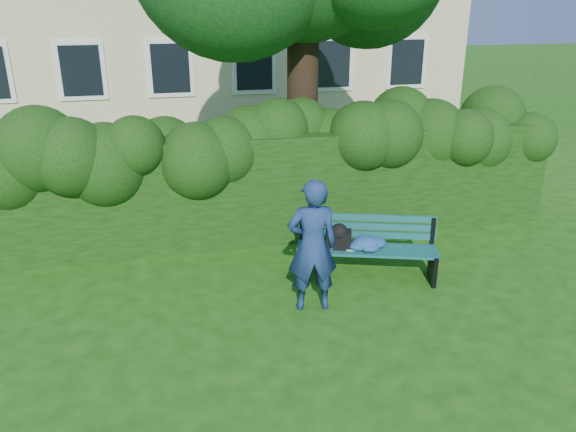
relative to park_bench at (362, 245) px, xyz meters
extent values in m
plane|color=#194B0E|center=(-1.05, -0.35, -0.50)|extent=(80.00, 80.00, 0.00)
cube|color=white|center=(-4.65, 9.63, 1.50)|extent=(1.30, 0.08, 1.60)
cube|color=black|center=(-4.65, 9.59, 1.50)|extent=(1.05, 0.04, 1.35)
cube|color=white|center=(-2.25, 9.63, 1.50)|extent=(1.30, 0.08, 1.60)
cube|color=black|center=(-2.25, 9.59, 1.50)|extent=(1.05, 0.04, 1.35)
cube|color=white|center=(0.15, 9.63, 1.50)|extent=(1.30, 0.08, 1.60)
cube|color=black|center=(0.15, 9.59, 1.50)|extent=(1.05, 0.04, 1.35)
cube|color=white|center=(2.55, 9.63, 1.50)|extent=(1.30, 0.08, 1.60)
cube|color=black|center=(2.55, 9.59, 1.50)|extent=(1.05, 0.04, 1.35)
cube|color=white|center=(4.95, 9.63, 1.50)|extent=(1.30, 0.08, 1.60)
cube|color=black|center=(4.95, 9.59, 1.50)|extent=(1.05, 0.04, 1.35)
cube|color=black|center=(-1.05, 1.85, 0.40)|extent=(10.00, 1.00, 1.80)
cylinder|color=black|center=(-0.20, 2.70, 1.83)|extent=(0.55, 0.55, 4.67)
cube|color=#0E4645|center=(-0.01, -0.23, -0.05)|extent=(1.94, 0.73, 0.04)
cube|color=#0E4645|center=(0.03, -0.12, -0.05)|extent=(1.94, 0.73, 0.04)
cube|color=#0E4645|center=(0.07, -0.01, -0.05)|extent=(1.94, 0.73, 0.04)
cube|color=#0E4645|center=(0.10, 0.11, -0.05)|extent=(1.94, 0.73, 0.04)
cube|color=#0E4645|center=(0.13, 0.18, 0.08)|extent=(1.92, 0.67, 0.10)
cube|color=#0E4645|center=(0.13, 0.19, 0.21)|extent=(1.92, 0.67, 0.10)
cube|color=#0E4645|center=(0.14, 0.20, 0.34)|extent=(1.92, 0.67, 0.10)
cube|color=black|center=(-0.86, 0.24, -0.28)|extent=(0.22, 0.49, 0.44)
cube|color=black|center=(-0.78, 0.49, 0.15)|extent=(0.08, 0.08, 0.45)
cube|color=black|center=(-0.88, 0.19, -0.06)|extent=(0.19, 0.42, 0.05)
cube|color=black|center=(0.96, -0.37, -0.28)|extent=(0.22, 0.49, 0.44)
cube|color=black|center=(1.04, -0.12, 0.15)|extent=(0.08, 0.08, 0.45)
cube|color=black|center=(0.94, -0.41, -0.06)|extent=(0.19, 0.42, 0.05)
cube|color=white|center=(-0.16, -0.05, -0.02)|extent=(0.21, 0.18, 0.02)
cube|color=black|center=(-0.34, 0.07, 0.10)|extent=(0.41, 0.33, 0.26)
imported|color=navy|center=(-0.95, -0.70, 0.39)|extent=(0.69, 0.50, 1.78)
camera|label=1|loc=(-2.75, -6.97, 3.33)|focal=35.00mm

